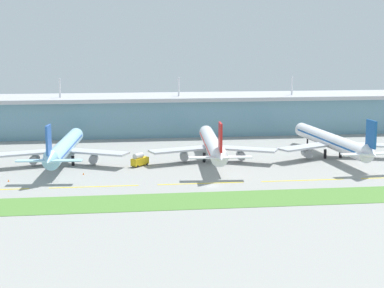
% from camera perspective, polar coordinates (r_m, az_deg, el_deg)
% --- Properties ---
extents(ground_plane, '(600.00, 600.00, 0.00)m').
position_cam_1_polar(ground_plane, '(186.05, 1.96, -4.12)').
color(ground_plane, gray).
extents(terminal_building, '(288.00, 34.00, 27.88)m').
position_cam_1_polar(terminal_building, '(289.59, -1.40, 2.95)').
color(terminal_building, '#6693A8').
rests_on(terminal_building, ground).
extents(airliner_near, '(48.65, 65.78, 18.90)m').
position_cam_1_polar(airliner_near, '(221.35, -12.30, -0.35)').
color(airliner_near, '#9ED1EA').
rests_on(airliner_near, ground).
extents(airliner_middle, '(48.68, 67.61, 18.90)m').
position_cam_1_polar(airliner_middle, '(222.58, 1.98, -0.06)').
color(airliner_middle, white).
rests_on(airliner_middle, ground).
extents(airliner_far, '(48.67, 70.94, 18.90)m').
position_cam_1_polar(airliner_far, '(236.24, 13.41, 0.26)').
color(airliner_far, white).
rests_on(airliner_far, ground).
extents(taxiway_stripe_mid_west, '(28.00, 0.70, 0.04)m').
position_cam_1_polar(taxiway_stripe_mid_west, '(187.88, -9.48, -4.11)').
color(taxiway_stripe_mid_west, yellow).
rests_on(taxiway_stripe_mid_west, ground).
extents(taxiway_stripe_centre, '(28.00, 0.70, 0.04)m').
position_cam_1_polar(taxiway_stripe_centre, '(189.45, 0.87, -3.85)').
color(taxiway_stripe_centre, yellow).
rests_on(taxiway_stripe_centre, ground).
extents(taxiway_stripe_mid_east, '(28.00, 0.70, 0.04)m').
position_cam_1_polar(taxiway_stripe_mid_east, '(196.97, 10.73, -3.49)').
color(taxiway_stripe_mid_east, yellow).
rests_on(taxiway_stripe_mid_east, ground).
extents(grass_verge, '(300.00, 18.00, 0.10)m').
position_cam_1_polar(grass_verge, '(170.68, 2.81, -5.43)').
color(grass_verge, '#518438').
rests_on(grass_verge, ground).
extents(fuel_truck, '(6.90, 6.96, 4.95)m').
position_cam_1_polar(fuel_truck, '(215.64, -5.13, -1.56)').
color(fuel_truck, gold).
rests_on(fuel_truck, ground).
extents(safety_cone_left_wingtip, '(0.56, 0.56, 0.70)m').
position_cam_1_polar(safety_cone_left_wingtip, '(201.01, -17.41, -3.41)').
color(safety_cone_left_wingtip, orange).
rests_on(safety_cone_left_wingtip, ground).
extents(safety_cone_nose_front, '(0.56, 0.56, 0.70)m').
position_cam_1_polar(safety_cone_nose_front, '(204.96, -10.51, -2.85)').
color(safety_cone_nose_front, orange).
rests_on(safety_cone_nose_front, ground).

